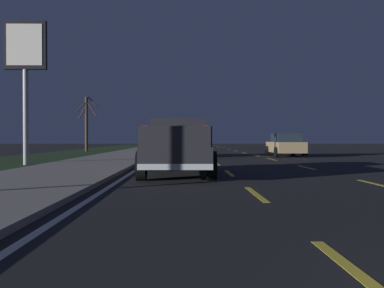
{
  "coord_description": "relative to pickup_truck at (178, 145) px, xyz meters",
  "views": [
    {
      "loc": [
        -1.06,
        3.27,
        1.19
      ],
      "look_at": [
        14.85,
        3.01,
        0.99
      ],
      "focal_mm": 38.14,
      "sensor_mm": 36.0,
      "label": 1
    }
  ],
  "objects": [
    {
      "name": "grass_verge",
      "position": [
        14.6,
        8.95,
        -0.98
      ],
      "size": [
        108.0,
        6.0,
        0.01
      ],
      "primitive_type": "cube",
      "color": "#1E3819",
      "rests_on": "ground"
    },
    {
      "name": "gas_price_sign",
      "position": [
        5.19,
        7.03,
        3.92
      ],
      "size": [
        0.27,
        1.9,
        6.54
      ],
      "color": "#99999E",
      "rests_on": "ground"
    },
    {
      "name": "sedan_tan",
      "position": [
        13.92,
        -7.0,
        -0.2
      ],
      "size": [
        4.42,
        2.06,
        1.54
      ],
      "color": "#9E845B",
      "rests_on": "ground"
    },
    {
      "name": "bare_tree_far",
      "position": [
        25.19,
        9.1,
        1.82
      ],
      "size": [
        1.04,
        1.96,
        5.39
      ],
      "color": "#423323",
      "rests_on": "ground"
    },
    {
      "name": "sedan_red",
      "position": [
        13.63,
        0.22,
        -0.2
      ],
      "size": [
        4.44,
        2.09,
        1.54
      ],
      "color": "maroon",
      "rests_on": "ground"
    },
    {
      "name": "pickup_truck",
      "position": [
        0.0,
        0.0,
        0.0
      ],
      "size": [
        5.45,
        2.33,
        1.87
      ],
      "color": "#232328",
      "rests_on": "ground"
    },
    {
      "name": "lane_markings",
      "position": [
        17.28,
        -0.43,
        -0.98
      ],
      "size": [
        108.0,
        7.04,
        0.01
      ],
      "color": "yellow",
      "rests_on": "ground"
    },
    {
      "name": "sidewalk_shoulder",
      "position": [
        14.6,
        3.95,
        -0.92
      ],
      "size": [
        108.0,
        4.0,
        0.12
      ],
      "primitive_type": "cube",
      "color": "gray",
      "rests_on": "ground"
    },
    {
      "name": "ground",
      "position": [
        14.6,
        -3.5,
        -0.98
      ],
      "size": [
        144.0,
        144.0,
        0.0
      ],
      "primitive_type": "plane",
      "color": "black"
    }
  ]
}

